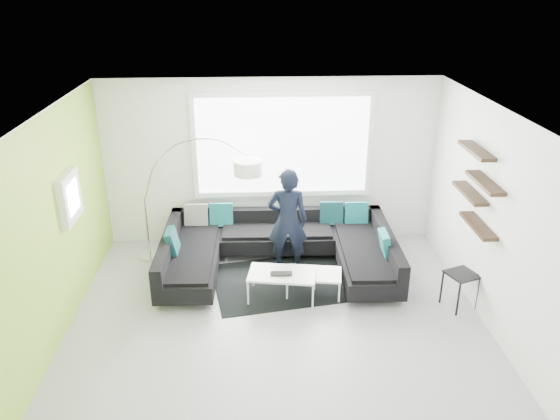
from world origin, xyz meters
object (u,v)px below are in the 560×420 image
object	(u,v)px
sectional_sofa	(278,253)
laptop	(281,275)
coffee_table	(298,283)
person	(288,221)
arc_lamp	(144,199)
side_table	(460,290)

from	to	relation	value
sectional_sofa	laptop	distance (m)	0.83
coffee_table	person	bearing A→B (deg)	106.84
sectional_sofa	arc_lamp	xyz separation A→B (m)	(-2.08, 0.59, 0.69)
coffee_table	laptop	bearing A→B (deg)	-143.74
person	laptop	size ratio (longest dim) A/B	5.30
coffee_table	person	distance (m)	1.00
sectional_sofa	arc_lamp	distance (m)	2.27
arc_lamp	laptop	size ratio (longest dim) A/B	6.49
side_table	person	xyz separation A→B (m)	(-2.31, 1.16, 0.58)
sectional_sofa	person	size ratio (longest dim) A/B	2.12
sectional_sofa	arc_lamp	bearing A→B (deg)	165.32
laptop	person	bearing A→B (deg)	83.06
laptop	side_table	bearing A→B (deg)	-3.99
coffee_table	laptop	size ratio (longest dim) A/B	3.87
person	arc_lamp	bearing A→B (deg)	-9.84
coffee_table	side_table	bearing A→B (deg)	-1.04
arc_lamp	laptop	xyz separation A→B (m)	(2.09, -1.41, -0.61)
arc_lamp	person	bearing A→B (deg)	-1.04
arc_lamp	person	size ratio (longest dim) A/B	1.23
coffee_table	side_table	xyz separation A→B (m)	(2.21, -0.39, 0.06)
coffee_table	person	world-z (taller)	person
side_table	laptop	bearing A→B (deg)	173.80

